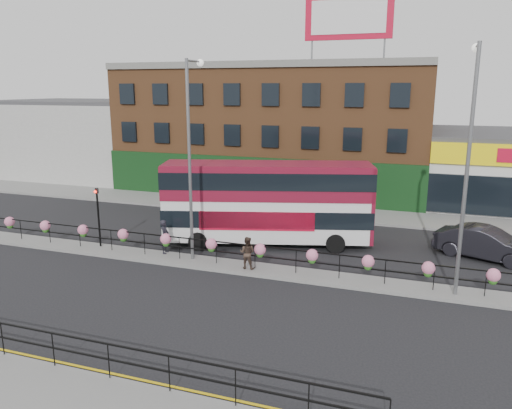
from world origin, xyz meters
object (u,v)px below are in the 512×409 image
(pedestrian_a, at_px, (165,237))
(lamp_column_east, at_px, (469,150))
(double_decker_bus, at_px, (268,195))
(lamp_column_west, at_px, (191,143))
(pedestrian_b, at_px, (247,253))
(car, at_px, (486,243))

(pedestrian_a, height_order, lamp_column_east, lamp_column_east)
(double_decker_bus, bearing_deg, lamp_column_west, -126.36)
(pedestrian_b, bearing_deg, lamp_column_west, -12.71)
(lamp_column_west, height_order, lamp_column_east, lamp_column_east)
(double_decker_bus, relative_size, pedestrian_b, 7.42)
(lamp_column_east, bearing_deg, pedestrian_a, 178.14)
(lamp_column_west, bearing_deg, pedestrian_a, 176.34)
(car, bearing_deg, lamp_column_west, 131.02)
(pedestrian_a, xyz_separation_m, lamp_column_west, (1.73, -0.11, 4.87))
(car, xyz_separation_m, pedestrian_a, (-15.60, -4.93, 0.21))
(double_decker_bus, height_order, lamp_column_east, lamp_column_east)
(car, relative_size, pedestrian_b, 3.36)
(double_decker_bus, xyz_separation_m, lamp_column_east, (9.56, -4.00, 3.32))
(pedestrian_a, xyz_separation_m, pedestrian_b, (4.79, -0.73, -0.10))
(pedestrian_b, height_order, lamp_column_west, lamp_column_west)
(pedestrian_a, xyz_separation_m, lamp_column_east, (13.99, -0.45, 5.09))
(double_decker_bus, distance_m, car, 11.44)
(pedestrian_a, height_order, pedestrian_b, pedestrian_a)
(pedestrian_b, distance_m, lamp_column_east, 10.56)
(pedestrian_a, bearing_deg, car, -84.80)
(pedestrian_a, bearing_deg, pedestrian_b, -111.06)
(car, distance_m, pedestrian_b, 12.20)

